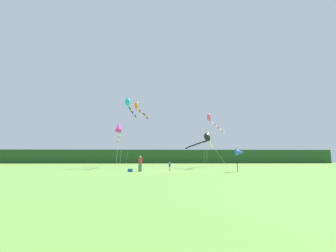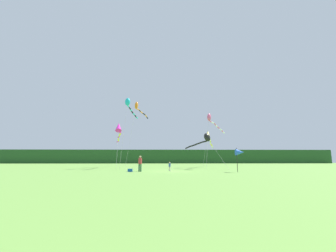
{
  "view_description": "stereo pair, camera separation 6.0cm",
  "coord_description": "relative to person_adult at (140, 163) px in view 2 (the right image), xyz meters",
  "views": [
    {
      "loc": [
        -0.93,
        -24.83,
        1.41
      ],
      "look_at": [
        0.0,
        6.0,
        6.18
      ],
      "focal_mm": 22.74,
      "sensor_mm": 36.0,
      "label": 1
    },
    {
      "loc": [
        -0.87,
        -24.83,
        1.41
      ],
      "look_at": [
        0.0,
        6.0,
        6.18
      ],
      "focal_mm": 22.74,
      "sensor_mm": 36.0,
      "label": 2
    }
  ],
  "objects": [
    {
      "name": "kite_cyan",
      "position": [
        -3.02,
        9.69,
        9.25
      ],
      "size": [
        1.6,
        8.02,
        11.2
      ],
      "color": "#B2B2B2",
      "rests_on": "ground"
    },
    {
      "name": "cooler_box",
      "position": [
        -1.07,
        -0.11,
        -0.81
      ],
      "size": [
        0.51,
        0.4,
        0.32
      ],
      "primitive_type": "cube",
      "color": "#1959B2",
      "rests_on": "ground"
    },
    {
      "name": "kite_yellow",
      "position": [
        10.17,
        10.39,
        4.03
      ],
      "size": [
        3.46,
        10.03,
        6.06
      ],
      "color": "#B2B2B2",
      "rests_on": "ground"
    },
    {
      "name": "person_child",
      "position": [
        3.35,
        0.76,
        -0.38
      ],
      "size": [
        0.23,
        0.23,
        1.06
      ],
      "color": "silver",
      "rests_on": "ground"
    },
    {
      "name": "kite_black",
      "position": [
        8.58,
        5.48,
        3.28
      ],
      "size": [
        5.01,
        5.43,
        5.13
      ],
      "color": "#B2B2B2",
      "rests_on": "ground"
    },
    {
      "name": "kite_magenta",
      "position": [
        -3.94,
        6.89,
        4.82
      ],
      "size": [
        2.05,
        9.36,
        6.85
      ],
      "color": "#B2B2B2",
      "rests_on": "ground"
    },
    {
      "name": "kite_orange",
      "position": [
        -2.26,
        16.14,
        10.31
      ],
      "size": [
        3.37,
        6.89,
        12.37
      ],
      "color": "#B2B2B2",
      "rests_on": "ground"
    },
    {
      "name": "distant_treeline",
      "position": [
        3.33,
        45.52,
        1.18
      ],
      "size": [
        108.0,
        3.91,
        4.31
      ],
      "primitive_type": "cube",
      "color": "#234C23",
      "rests_on": "ground"
    },
    {
      "name": "ground_plane",
      "position": [
        3.33,
        0.52,
        -0.98
      ],
      "size": [
        120.0,
        120.0,
        0.0
      ],
      "primitive_type": "plane",
      "color": "#6B9E42"
    },
    {
      "name": "person_adult",
      "position": [
        0.0,
        0.0,
        0.0
      ],
      "size": [
        0.38,
        0.38,
        1.75
      ],
      "color": "#3F724C",
      "rests_on": "ground"
    },
    {
      "name": "banner_flag_pole",
      "position": [
        10.95,
        -1.19,
        1.13
      ],
      "size": [
        0.9,
        0.7,
        2.59
      ],
      "color": "black",
      "rests_on": "ground"
    },
    {
      "name": "kite_rainbow",
      "position": [
        11.36,
        13.16,
        7.37
      ],
      "size": [
        5.98,
        7.36,
        9.48
      ],
      "color": "#B2B2B2",
      "rests_on": "ground"
    }
  ]
}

